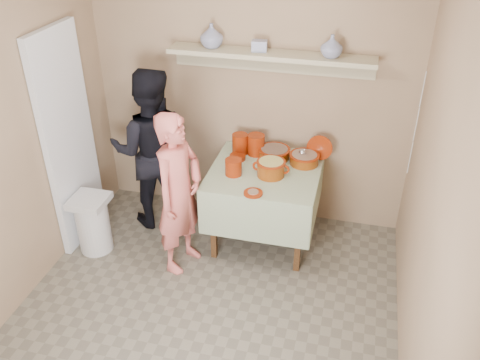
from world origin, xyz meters
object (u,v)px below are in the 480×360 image
(trash_bin, at_px, (93,223))
(cazuela_rice, at_px, (271,167))
(person_cook, at_px, (179,194))
(person_helper, at_px, (152,150))
(serving_table, at_px, (265,181))

(trash_bin, bearing_deg, cazuela_rice, 16.10)
(cazuela_rice, distance_m, trash_bin, 1.71)
(person_cook, xyz_separation_m, person_helper, (-0.48, 0.57, 0.07))
(person_helper, distance_m, cazuela_rice, 1.18)
(person_cook, relative_size, cazuela_rice, 4.43)
(serving_table, height_order, cazuela_rice, cazuela_rice)
(person_cook, height_order, person_helper, person_helper)
(person_helper, bearing_deg, trash_bin, 40.82)
(serving_table, distance_m, trash_bin, 1.62)
(serving_table, height_order, trash_bin, serving_table)
(person_helper, bearing_deg, serving_table, 161.31)
(person_cook, xyz_separation_m, cazuela_rice, (0.69, 0.43, 0.12))
(person_cook, height_order, cazuela_rice, person_cook)
(person_cook, bearing_deg, cazuela_rice, -42.28)
(trash_bin, bearing_deg, person_helper, 56.88)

